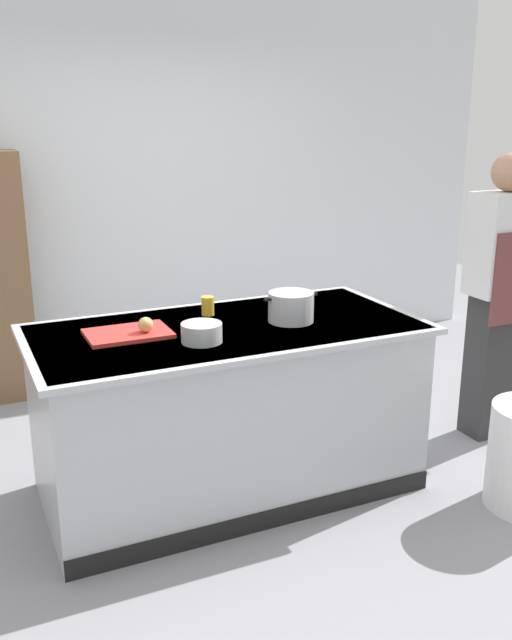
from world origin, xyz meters
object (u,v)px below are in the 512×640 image
(mixing_bowl, at_px, (202,333))
(person_chef, at_px, (499,292))
(stock_pot, at_px, (291,307))
(juice_cup, at_px, (208,306))
(onion, at_px, (146,325))

(mixing_bowl, relative_size, person_chef, 0.11)
(stock_pot, xyz_separation_m, juice_cup, (-0.35, 0.29, -0.03))
(mixing_bowl, relative_size, juice_cup, 1.94)
(stock_pot, distance_m, person_chef, 1.39)
(onion, height_order, mixing_bowl, onion)
(onion, height_order, person_chef, person_chef)
(onion, bearing_deg, mixing_bowl, -42.90)
(mixing_bowl, xyz_separation_m, person_chef, (1.93, 0.12, -0.03))
(stock_pot, xyz_separation_m, person_chef, (1.39, -0.01, -0.06))
(stock_pot, bearing_deg, mixing_bowl, -166.43)
(stock_pot, bearing_deg, onion, 174.81)
(onion, height_order, juice_cup, juice_cup)
(juice_cup, relative_size, person_chef, 0.06)
(onion, distance_m, mixing_bowl, 0.29)
(stock_pot, bearing_deg, person_chef, -0.32)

